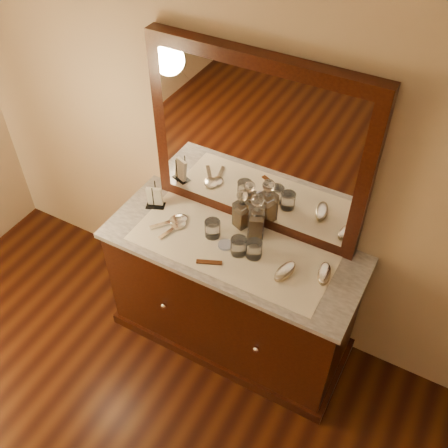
{
  "coord_description": "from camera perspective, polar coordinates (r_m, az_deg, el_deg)",
  "views": [
    {
      "loc": [
        0.88,
        0.25,
        2.89
      ],
      "look_at": [
        0.0,
        1.85,
        1.1
      ],
      "focal_mm": 41.44,
      "sensor_mm": 36.0,
      "label": 1
    }
  ],
  "objects": [
    {
      "name": "decanter_left",
      "position": [
        2.84,
        1.97,
        1.3
      ],
      "size": [
        0.1,
        0.1,
        0.25
      ],
      "color": "#9C5E16",
      "rests_on": "lace_runner"
    },
    {
      "name": "knob_right",
      "position": [
        2.88,
        3.55,
        -13.62
      ],
      "size": [
        0.04,
        0.04,
        0.04
      ],
      "primitive_type": "sphere",
      "color": "silver",
      "rests_on": "dresser_cabinet"
    },
    {
      "name": "lace_runner",
      "position": [
        2.79,
        0.79,
        -2.64
      ],
      "size": [
        1.1,
        0.45,
        0.0
      ],
      "primitive_type": "cube",
      "color": "white",
      "rests_on": "marble_top"
    },
    {
      "name": "hand_mirror_outer",
      "position": [
        2.93,
        -5.4,
        0.41
      ],
      "size": [
        0.18,
        0.21,
        0.02
      ],
      "color": "silver",
      "rests_on": "lace_runner"
    },
    {
      "name": "tumblers",
      "position": [
        2.75,
        1.2,
        -1.91
      ],
      "size": [
        0.35,
        0.14,
        0.1
      ],
      "color": "white",
      "rests_on": "lace_runner"
    },
    {
      "name": "comb",
      "position": [
        2.71,
        -1.65,
        -4.23
      ],
      "size": [
        0.14,
        0.08,
        0.01
      ],
      "primitive_type": "cube",
      "rotation": [
        0.0,
        0.0,
        0.41
      ],
      "color": "brown",
      "rests_on": "lace_runner"
    },
    {
      "name": "mirror_glass",
      "position": [
        2.61,
        3.33,
        8.12
      ],
      "size": [
        1.06,
        0.01,
        0.86
      ],
      "primitive_type": "cube",
      "color": "white",
      "rests_on": "marble_top"
    },
    {
      "name": "brush_near",
      "position": [
        2.66,
        6.74,
        -5.23
      ],
      "size": [
        0.1,
        0.17,
        0.04
      ],
      "color": "#937E5A",
      "rests_on": "lace_runner"
    },
    {
      "name": "napkin_rack",
      "position": [
        3.01,
        -7.65,
        2.89
      ],
      "size": [
        0.13,
        0.1,
        0.16
      ],
      "color": "black",
      "rests_on": "marble_top"
    },
    {
      "name": "pin_dish",
      "position": [
        2.79,
        0.13,
        -2.31
      ],
      "size": [
        0.1,
        0.1,
        0.01
      ],
      "primitive_type": "cylinder",
      "rotation": [
        0.0,
        0.0,
        -0.3
      ],
      "color": "white",
      "rests_on": "lace_runner"
    },
    {
      "name": "marble_top",
      "position": [
        2.81,
        0.98,
        -2.61
      ],
      "size": [
        1.44,
        0.59,
        0.03
      ],
      "primitive_type": "cube",
      "color": "silver",
      "rests_on": "dresser_cabinet"
    },
    {
      "name": "hand_mirror_inner",
      "position": [
        2.9,
        -5.23,
        -0.22
      ],
      "size": [
        0.1,
        0.2,
        0.02
      ],
      "color": "silver",
      "rests_on": "lace_runner"
    },
    {
      "name": "dresser_plinth",
      "position": [
        3.44,
        0.82,
        -11.7
      ],
      "size": [
        1.46,
        0.59,
        0.08
      ],
      "primitive_type": "cube",
      "color": "black",
      "rests_on": "floor"
    },
    {
      "name": "dresser_cabinet",
      "position": [
        3.14,
        0.89,
        -7.92
      ],
      "size": [
        1.4,
        0.55,
        0.82
      ],
      "primitive_type": "cube",
      "color": "black",
      "rests_on": "floor"
    },
    {
      "name": "brush_far",
      "position": [
        2.69,
        11.0,
        -5.4
      ],
      "size": [
        0.1,
        0.16,
        0.04
      ],
      "color": "#937E5A",
      "rests_on": "lace_runner"
    },
    {
      "name": "mirror_frame",
      "position": [
        2.64,
        3.66,
        8.5
      ],
      "size": [
        1.2,
        0.08,
        1.0
      ],
      "primitive_type": "cube",
      "color": "black",
      "rests_on": "marble_top"
    },
    {
      "name": "knob_left",
      "position": [
        3.06,
        -6.69,
        -8.95
      ],
      "size": [
        0.04,
        0.04,
        0.04
      ],
      "primitive_type": "sphere",
      "color": "silver",
      "rests_on": "dresser_cabinet"
    },
    {
      "name": "decanter_right",
      "position": [
        2.79,
        3.61,
        0.5
      ],
      "size": [
        0.11,
        0.11,
        0.28
      ],
      "color": "#9C5E16",
      "rests_on": "lace_runner"
    }
  ]
}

